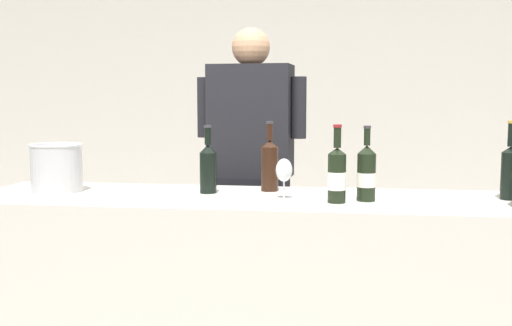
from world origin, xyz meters
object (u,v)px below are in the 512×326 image
Objects in this scene: wine_bottle_1 at (366,173)px; wine_glass at (284,172)px; wine_bottle_0 at (208,167)px; wine_bottle_5 at (337,175)px; wine_bottle_3 at (270,164)px; ice_bucket at (57,168)px; person_server at (251,191)px; wine_bottle_2 at (510,170)px.

wine_bottle_1 is 1.82× the size of wine_glass.
wine_bottle_5 is (0.58, -0.18, -0.00)m from wine_bottle_0.
wine_bottle_0 is at bearing -159.53° from wine_bottle_3.
wine_bottle_0 is 1.30× the size of ice_bucket.
wine_bottle_5 is at bearing -16.86° from wine_bottle_0.
wine_bottle_5 reaches higher than wine_bottle_1.
ice_bucket is 0.14× the size of person_server.
wine_bottle_2 is at bearing 6.94° from wine_glass.
wine_bottle_5 is 0.23m from wine_glass.
wine_glass is at bearing -2.90° from ice_bucket.
wine_bottle_5 reaches higher than ice_bucket.
wine_bottle_2 reaches higher than wine_bottle_1.
wine_bottle_3 is at bearing 153.53° from wine_bottle_1.
ice_bucket is (-1.41, 0.06, -0.00)m from wine_bottle_1.
wine_bottle_2 reaches higher than wine_glass.
wine_bottle_2 is 0.96m from wine_glass.
wine_bottle_5 is at bearing -5.18° from ice_bucket.
wine_bottle_3 is 0.19× the size of person_server.
wine_bottle_3 is 0.23m from wine_glass.
wine_bottle_2 is 1.33m from person_server.
wine_bottle_2 is at bearing 13.78° from wine_bottle_5.
wine_bottle_3 is 1.87× the size of wine_glass.
ice_bucket is at bearing 177.10° from wine_glass.
wine_glass is 0.72m from person_server.
wine_bottle_2 reaches higher than wine_bottle_5.
wine_bottle_0 is at bearing 4.92° from ice_bucket.
person_server is at bearing 123.07° from wine_bottle_5.
wine_bottle_5 is (0.31, -0.28, -0.01)m from wine_bottle_3.
wine_bottle_1 is at bearing -9.30° from wine_bottle_0.
wine_bottle_3 is at bearing 9.43° from ice_bucket.
ice_bucket is 1.03m from person_server.
wine_bottle_0 is at bearing -102.40° from person_server.
wine_bottle_3 reaches higher than ice_bucket.
wine_bottle_3 is at bearing 20.47° from wine_bottle_0.
wine_bottle_0 is 0.72m from wine_bottle_1.
person_server reaches higher than wine_bottle_3.
wine_glass is at bearing -67.91° from wine_bottle_3.
wine_bottle_0 is 0.38m from wine_glass.
wine_bottle_2 is (0.61, 0.12, 0.01)m from wine_bottle_1.
wine_bottle_1 is (0.71, -0.12, -0.00)m from wine_bottle_0.
wine_bottle_1 is at bearing -26.47° from wine_bottle_3.
wine_bottle_1 is 0.90m from person_server.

